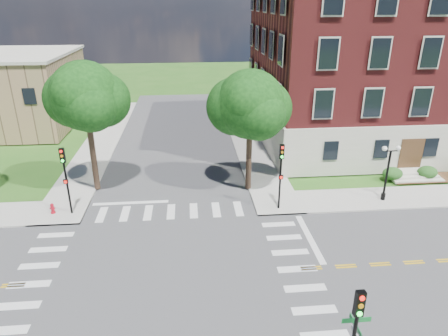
{
  "coord_description": "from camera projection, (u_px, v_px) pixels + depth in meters",
  "views": [
    {
      "loc": [
        1.49,
        -17.8,
        13.83
      ],
      "look_at": [
        3.77,
        7.26,
        3.2
      ],
      "focal_mm": 32.0,
      "sensor_mm": 36.0,
      "label": 1
    }
  ],
  "objects": [
    {
      "name": "sidewalk_ne",
      "position": [
        341.0,
        161.0,
        36.95
      ],
      "size": [
        34.0,
        34.0,
        0.12
      ],
      "color": "#9E9B93",
      "rests_on": "ground"
    },
    {
      "name": "road_ew",
      "position": [
        167.0,
        277.0,
        21.58
      ],
      "size": [
        90.0,
        12.0,
        0.01
      ],
      "primitive_type": "cube",
      "color": "#3D3D3F",
      "rests_on": "ground"
    },
    {
      "name": "tree_c",
      "position": [
        85.0,
        96.0,
        28.6
      ],
      "size": [
        5.05,
        5.05,
        9.87
      ],
      "color": "#312418",
      "rests_on": "ground"
    },
    {
      "name": "tree_d",
      "position": [
        250.0,
        105.0,
        28.92
      ],
      "size": [
        5.09,
        5.09,
        9.26
      ],
      "color": "#312418",
      "rests_on": "ground"
    },
    {
      "name": "fire_hydrant",
      "position": [
        53.0,
        209.0,
        27.65
      ],
      "size": [
        0.35,
        0.35,
        0.75
      ],
      "color": "#A80C1C",
      "rests_on": "ground"
    },
    {
      "name": "crosswalk_east",
      "position": [
        297.0,
        269.0,
        22.19
      ],
      "size": [
        2.2,
        10.2,
        0.02
      ],
      "primitive_type": null,
      "color": "silver",
      "rests_on": "ground"
    },
    {
      "name": "twin_lamp_west",
      "position": [
        388.0,
        170.0,
        28.75
      ],
      "size": [
        1.36,
        0.36,
        4.23
      ],
      "color": "black",
      "rests_on": "ground"
    },
    {
      "name": "main_building",
      "position": [
        409.0,
        58.0,
        40.52
      ],
      "size": [
        30.6,
        22.4,
        16.5
      ],
      "color": "#BBB7A5",
      "rests_on": "ground"
    },
    {
      "name": "ground",
      "position": [
        167.0,
        277.0,
        21.58
      ],
      "size": [
        160.0,
        160.0,
        0.0
      ],
      "primitive_type": "plane",
      "color": "#275919",
      "rests_on": "ground"
    },
    {
      "name": "stop_bar_east",
      "position": [
        310.0,
        238.0,
        25.07
      ],
      "size": [
        0.4,
        5.5,
        0.0
      ],
      "primitive_type": "cube",
      "color": "silver",
      "rests_on": "ground"
    },
    {
      "name": "road_ns",
      "position": [
        167.0,
        277.0,
        21.58
      ],
      "size": [
        12.0,
        90.0,
        0.01
      ],
      "primitive_type": "cube",
      "color": "#3D3D3F",
      "rests_on": "ground"
    },
    {
      "name": "traffic_signal_se",
      "position": [
        355.0,
        332.0,
        13.86
      ],
      "size": [
        0.33,
        0.36,
        4.8
      ],
      "color": "black",
      "rests_on": "ground"
    },
    {
      "name": "traffic_signal_ne",
      "position": [
        281.0,
        169.0,
        27.26
      ],
      "size": [
        0.34,
        0.38,
        4.8
      ],
      "color": "black",
      "rests_on": "ground"
    },
    {
      "name": "traffic_signal_nw",
      "position": [
        65.0,
        173.0,
        26.59
      ],
      "size": [
        0.33,
        0.36,
        4.8
      ],
      "color": "black",
      "rests_on": "ground"
    }
  ]
}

